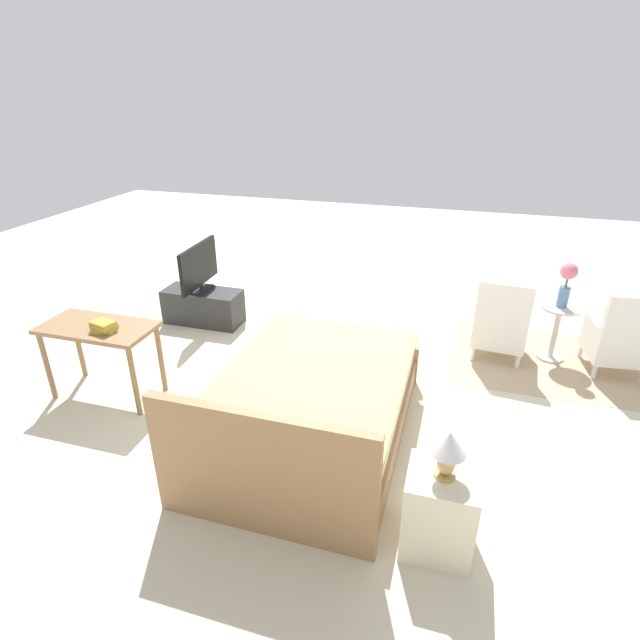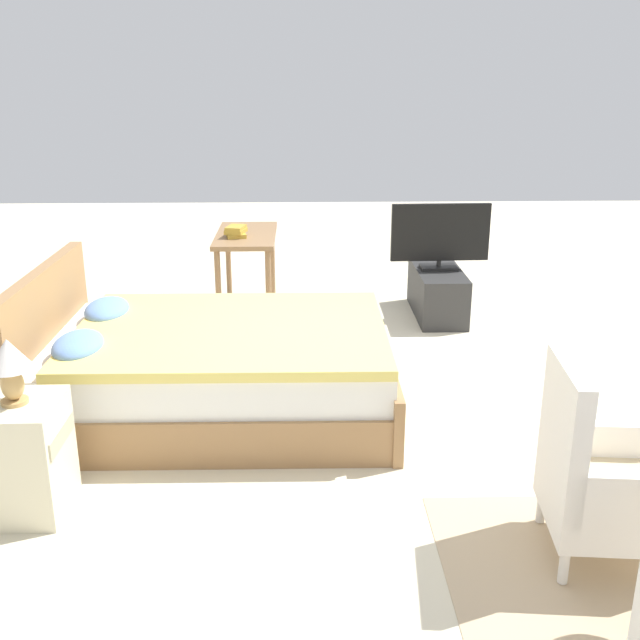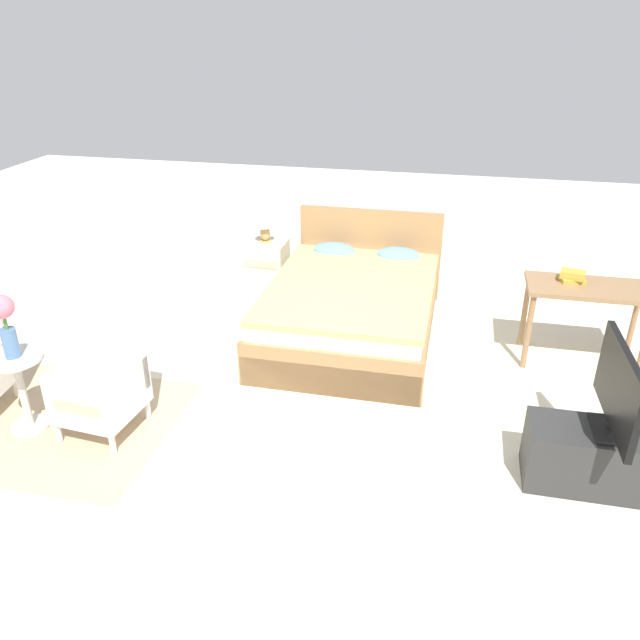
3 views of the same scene
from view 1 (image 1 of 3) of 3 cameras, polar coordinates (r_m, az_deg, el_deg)
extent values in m
plane|color=beige|center=(5.12, 2.92, -6.85)|extent=(16.00, 16.00, 0.00)
cube|color=tan|center=(5.97, 24.85, -4.33)|extent=(2.10, 1.50, 0.01)
cube|color=#997047|center=(4.32, -0.99, -11.47)|extent=(1.52, 2.21, 0.28)
cube|color=white|center=(4.17, -1.02, -8.61)|extent=(1.46, 2.12, 0.24)
cube|color=#EAD66B|center=(4.16, -0.67, -6.25)|extent=(1.50, 1.95, 0.06)
cube|color=#997047|center=(3.34, -6.80, -17.22)|extent=(1.53, 0.09, 0.96)
cube|color=#997047|center=(5.15, 2.61, -4.04)|extent=(1.53, 0.07, 0.40)
ellipsoid|color=#668ED1|center=(3.39, 0.51, -13.88)|extent=(0.44, 0.28, 0.14)
ellipsoid|color=#668ED1|center=(3.59, -10.12, -11.71)|extent=(0.44, 0.28, 0.14)
cylinder|color=white|center=(6.34, 31.57, -3.29)|extent=(0.04, 0.04, 0.16)
cylinder|color=white|center=(6.17, 27.64, -3.07)|extent=(0.04, 0.04, 0.16)
cylinder|color=white|center=(5.79, 28.85, -5.21)|extent=(0.04, 0.04, 0.16)
cube|color=white|center=(6.00, 30.57, -3.04)|extent=(0.60, 0.60, 0.12)
cube|color=#C6B289|center=(5.96, 30.80, -2.11)|extent=(0.55, 0.55, 0.10)
cube|color=white|center=(5.66, 32.13, -0.74)|extent=(0.55, 0.14, 0.64)
cube|color=white|center=(5.84, 28.84, -1.27)|extent=(0.13, 0.52, 0.26)
cylinder|color=white|center=(6.07, 21.83, -2.37)|extent=(0.04, 0.04, 0.16)
cylinder|color=white|center=(6.07, 17.53, -1.68)|extent=(0.04, 0.04, 0.16)
cylinder|color=white|center=(5.66, 21.68, -4.41)|extent=(0.04, 0.04, 0.16)
cylinder|color=white|center=(5.66, 17.07, -3.67)|extent=(0.04, 0.04, 0.16)
cube|color=white|center=(5.79, 19.73, -1.78)|extent=(0.59, 0.59, 0.12)
cube|color=#C6B289|center=(5.75, 19.89, -0.81)|extent=(0.54, 0.54, 0.10)
cube|color=white|center=(5.43, 20.16, 0.75)|extent=(0.55, 0.13, 0.64)
cube|color=white|center=(5.72, 22.33, -0.46)|extent=(0.12, 0.52, 0.26)
cube|color=white|center=(5.72, 17.68, 0.29)|extent=(0.12, 0.52, 0.26)
cylinder|color=beige|center=(6.05, 24.76, -3.83)|extent=(0.28, 0.28, 0.03)
cylinder|color=beige|center=(5.92, 25.28, -1.32)|extent=(0.06, 0.06, 0.57)
cylinder|color=beige|center=(5.81, 25.82, 1.28)|extent=(0.40, 0.40, 0.02)
cylinder|color=#4C709E|center=(5.76, 26.05, 2.39)|extent=(0.11, 0.11, 0.22)
cylinder|color=#477538|center=(5.71, 26.35, 3.87)|extent=(0.02, 0.02, 0.10)
sphere|color=#DB7084|center=(5.67, 26.59, 5.01)|extent=(0.17, 0.17, 0.17)
cube|color=beige|center=(3.45, 13.49, -20.51)|extent=(0.44, 0.40, 0.59)
cube|color=#B3AB8E|center=(3.52, 13.94, -16.82)|extent=(0.37, 0.01, 0.09)
cylinder|color=tan|center=(3.24, 14.05, -16.76)|extent=(0.13, 0.13, 0.02)
ellipsoid|color=tan|center=(3.18, 14.23, -15.56)|extent=(0.11, 0.11, 0.16)
cone|color=silver|center=(3.09, 14.54, -13.38)|extent=(0.22, 0.22, 0.15)
cube|color=#2D2D2D|center=(6.39, -13.19, 1.52)|extent=(0.96, 0.40, 0.43)
cube|color=black|center=(6.30, -13.40, 3.42)|extent=(0.21, 0.33, 0.03)
cylinder|color=black|center=(6.29, -13.44, 3.76)|extent=(0.04, 0.04, 0.05)
cube|color=black|center=(6.19, -13.69, 6.13)|extent=(0.07, 0.87, 0.50)
cube|color=black|center=(6.20, -13.90, 6.14)|extent=(0.03, 0.81, 0.45)
cylinder|color=#8E6B47|center=(5.02, -17.74, -4.24)|extent=(0.05, 0.05, 0.70)
cylinder|color=#8E6B47|center=(5.57, -25.86, -2.65)|extent=(0.05, 0.05, 0.70)
cylinder|color=#8E6B47|center=(4.74, -20.46, -6.61)|extent=(0.05, 0.05, 0.70)
cylinder|color=#8E6B47|center=(5.32, -28.72, -4.65)|extent=(0.05, 0.05, 0.70)
cube|color=#8E6B47|center=(4.99, -24.11, -0.79)|extent=(1.04, 0.52, 0.04)
cube|color=#B79333|center=(4.83, -23.43, -0.99)|extent=(0.23, 0.19, 0.03)
cube|color=#B79333|center=(4.82, -23.50, -0.62)|extent=(0.23, 0.19, 0.03)
cube|color=#B79333|center=(4.81, -23.56, -0.30)|extent=(0.23, 0.18, 0.03)
camera|label=2|loc=(5.15, 58.03, 6.88)|focal=42.00mm
camera|label=3|loc=(8.83, 4.34, 26.03)|focal=35.00mm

